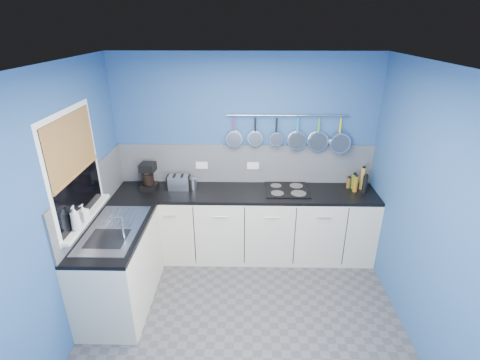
{
  "coord_description": "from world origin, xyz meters",
  "views": [
    {
      "loc": [
        0.02,
        -2.75,
        2.8
      ],
      "look_at": [
        -0.05,
        0.75,
        1.25
      ],
      "focal_mm": 26.88,
      "sensor_mm": 36.0,
      "label": 1
    }
  ],
  "objects_px": {
    "soap_bottle_a": "(75,218)",
    "coffee_maker": "(148,176)",
    "toaster": "(179,182)",
    "canister": "(193,184)",
    "soap_bottle_b": "(83,213)",
    "hob": "(287,190)",
    "paper_towel": "(148,177)"
  },
  "relations": [
    {
      "from": "soap_bottle_a",
      "to": "soap_bottle_b",
      "type": "bearing_deg",
      "value": 90.0
    },
    {
      "from": "soap_bottle_a",
      "to": "coffee_maker",
      "type": "relative_size",
      "value": 0.72
    },
    {
      "from": "soap_bottle_b",
      "to": "hob",
      "type": "height_order",
      "value": "soap_bottle_b"
    },
    {
      "from": "soap_bottle_a",
      "to": "toaster",
      "type": "bearing_deg",
      "value": 59.57
    },
    {
      "from": "soap_bottle_a",
      "to": "toaster",
      "type": "height_order",
      "value": "soap_bottle_a"
    },
    {
      "from": "soap_bottle_b",
      "to": "paper_towel",
      "type": "distance_m",
      "value": 1.13
    },
    {
      "from": "soap_bottle_a",
      "to": "canister",
      "type": "height_order",
      "value": "soap_bottle_a"
    },
    {
      "from": "soap_bottle_b",
      "to": "hob",
      "type": "bearing_deg",
      "value": 26.76
    },
    {
      "from": "soap_bottle_a",
      "to": "soap_bottle_b",
      "type": "height_order",
      "value": "soap_bottle_a"
    },
    {
      "from": "coffee_maker",
      "to": "soap_bottle_a",
      "type": "bearing_deg",
      "value": -100.93
    },
    {
      "from": "canister",
      "to": "hob",
      "type": "distance_m",
      "value": 1.16
    },
    {
      "from": "soap_bottle_b",
      "to": "hob",
      "type": "xyz_separation_m",
      "value": [
        2.05,
        1.03,
        -0.23
      ]
    },
    {
      "from": "soap_bottle_b",
      "to": "toaster",
      "type": "bearing_deg",
      "value": 55.9
    },
    {
      "from": "paper_towel",
      "to": "toaster",
      "type": "xyz_separation_m",
      "value": [
        0.37,
        -0.01,
        -0.06
      ]
    },
    {
      "from": "soap_bottle_b",
      "to": "toaster",
      "type": "distance_m",
      "value": 1.28
    },
    {
      "from": "toaster",
      "to": "hob",
      "type": "bearing_deg",
      "value": -0.66
    },
    {
      "from": "toaster",
      "to": "hob",
      "type": "xyz_separation_m",
      "value": [
        1.33,
        -0.02,
        -0.08
      ]
    },
    {
      "from": "canister",
      "to": "toaster",
      "type": "bearing_deg",
      "value": -176.0
    },
    {
      "from": "soap_bottle_a",
      "to": "hob",
      "type": "distance_m",
      "value": 2.39
    },
    {
      "from": "canister",
      "to": "soap_bottle_b",
      "type": "bearing_deg",
      "value": -129.78
    },
    {
      "from": "canister",
      "to": "hob",
      "type": "xyz_separation_m",
      "value": [
        1.16,
        -0.03,
        -0.06
      ]
    },
    {
      "from": "soap_bottle_b",
      "to": "toaster",
      "type": "height_order",
      "value": "soap_bottle_b"
    },
    {
      "from": "paper_towel",
      "to": "canister",
      "type": "xyz_separation_m",
      "value": [
        0.55,
        -0.0,
        -0.08
      ]
    },
    {
      "from": "canister",
      "to": "hob",
      "type": "height_order",
      "value": "canister"
    },
    {
      "from": "soap_bottle_b",
      "to": "toaster",
      "type": "relative_size",
      "value": 0.65
    },
    {
      "from": "soap_bottle_b",
      "to": "canister",
      "type": "height_order",
      "value": "soap_bottle_b"
    },
    {
      "from": "toaster",
      "to": "canister",
      "type": "relative_size",
      "value": 2.05
    },
    {
      "from": "soap_bottle_a",
      "to": "coffee_maker",
      "type": "bearing_deg",
      "value": 73.88
    },
    {
      "from": "toaster",
      "to": "canister",
      "type": "distance_m",
      "value": 0.18
    },
    {
      "from": "hob",
      "to": "canister",
      "type": "bearing_deg",
      "value": 178.33
    },
    {
      "from": "soap_bottle_b",
      "to": "paper_towel",
      "type": "relative_size",
      "value": 0.59
    },
    {
      "from": "paper_towel",
      "to": "toaster",
      "type": "height_order",
      "value": "paper_towel"
    }
  ]
}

